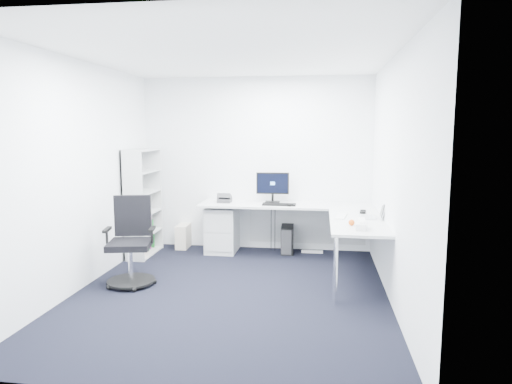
# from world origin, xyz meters

# --- Properties ---
(ground) EXTENTS (4.20, 4.20, 0.00)m
(ground) POSITION_xyz_m (0.00, 0.00, 0.00)
(ground) COLOR black
(ceiling) EXTENTS (4.20, 4.20, 0.00)m
(ceiling) POSITION_xyz_m (0.00, 0.00, 2.70)
(ceiling) COLOR white
(wall_back) EXTENTS (3.60, 0.02, 2.70)m
(wall_back) POSITION_xyz_m (0.00, 2.10, 1.35)
(wall_back) COLOR white
(wall_back) RESTS_ON ground
(wall_front) EXTENTS (3.60, 0.02, 2.70)m
(wall_front) POSITION_xyz_m (0.00, -2.10, 1.35)
(wall_front) COLOR white
(wall_front) RESTS_ON ground
(wall_left) EXTENTS (0.02, 4.20, 2.70)m
(wall_left) POSITION_xyz_m (-1.80, 0.00, 1.35)
(wall_left) COLOR white
(wall_left) RESTS_ON ground
(wall_right) EXTENTS (0.02, 4.20, 2.70)m
(wall_right) POSITION_xyz_m (1.80, 0.00, 1.35)
(wall_right) COLOR white
(wall_right) RESTS_ON ground
(l_desk) EXTENTS (2.68, 1.50, 0.78)m
(l_desk) POSITION_xyz_m (0.55, 1.40, 0.39)
(l_desk) COLOR silver
(l_desk) RESTS_ON ground
(drawer_pedestal) EXTENTS (0.46, 0.57, 0.70)m
(drawer_pedestal) POSITION_xyz_m (-0.49, 1.80, 0.35)
(drawer_pedestal) COLOR silver
(drawer_pedestal) RESTS_ON ground
(bookshelf) EXTENTS (0.31, 0.80, 1.61)m
(bookshelf) POSITION_xyz_m (-1.62, 1.45, 0.80)
(bookshelf) COLOR #BCBEBE
(bookshelf) RESTS_ON ground
(task_chair) EXTENTS (0.71, 0.71, 1.08)m
(task_chair) POSITION_xyz_m (-1.27, 0.11, 0.54)
(task_chair) COLOR black
(task_chair) RESTS_ON ground
(black_pc_tower) EXTENTS (0.21, 0.43, 0.42)m
(black_pc_tower) POSITION_xyz_m (0.52, 1.88, 0.21)
(black_pc_tower) COLOR black
(black_pc_tower) RESTS_ON ground
(beige_pc_tower) EXTENTS (0.19, 0.40, 0.38)m
(beige_pc_tower) POSITION_xyz_m (-1.16, 1.94, 0.19)
(beige_pc_tower) COLOR beige
(beige_pc_tower) RESTS_ON ground
(power_strip) EXTENTS (0.33, 0.06, 0.04)m
(power_strip) POSITION_xyz_m (0.91, 1.89, 0.02)
(power_strip) COLOR silver
(power_strip) RESTS_ON ground
(monitor) EXTENTS (0.50, 0.18, 0.48)m
(monitor) POSITION_xyz_m (0.29, 1.83, 1.02)
(monitor) COLOR black
(monitor) RESTS_ON l_desk
(black_keyboard) EXTENTS (0.49, 0.18, 0.02)m
(black_keyboard) POSITION_xyz_m (0.42, 1.61, 0.79)
(black_keyboard) COLOR black
(black_keyboard) RESTS_ON l_desk
(mouse) EXTENTS (0.09, 0.12, 0.03)m
(mouse) POSITION_xyz_m (0.58, 1.55, 0.80)
(mouse) COLOR black
(mouse) RESTS_ON l_desk
(desk_phone) EXTENTS (0.20, 0.20, 0.14)m
(desk_phone) POSITION_xyz_m (-0.44, 1.76, 0.85)
(desk_phone) COLOR #2E2E31
(desk_phone) RESTS_ON l_desk
(laptop) EXTENTS (0.33, 0.32, 0.22)m
(laptop) POSITION_xyz_m (1.61, 0.79, 0.89)
(laptop) COLOR silver
(laptop) RESTS_ON l_desk
(white_keyboard) EXTENTS (0.18, 0.42, 0.01)m
(white_keyboard) POSITION_xyz_m (1.28, 0.82, 0.79)
(white_keyboard) COLOR silver
(white_keyboard) RESTS_ON l_desk
(headphones) EXTENTS (0.14, 0.20, 0.05)m
(headphones) POSITION_xyz_m (1.59, 1.16, 0.81)
(headphones) COLOR black
(headphones) RESTS_ON l_desk
(orange_fruit) EXTENTS (0.07, 0.07, 0.07)m
(orange_fruit) POSITION_xyz_m (1.38, 0.28, 0.82)
(orange_fruit) COLOR #D75413
(orange_fruit) RESTS_ON l_desk
(tissue_box) EXTENTS (0.14, 0.23, 0.07)m
(tissue_box) POSITION_xyz_m (1.48, 0.09, 0.82)
(tissue_box) COLOR silver
(tissue_box) RESTS_ON l_desk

